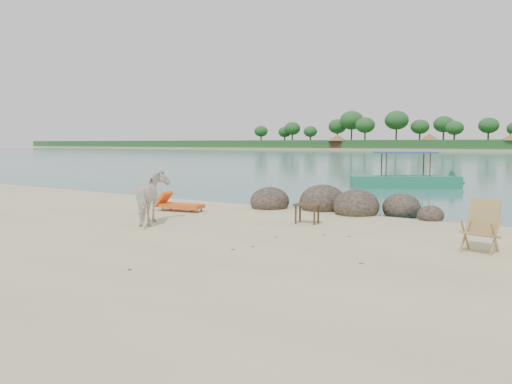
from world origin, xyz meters
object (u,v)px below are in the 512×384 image
lounge_chair (182,204)px  side_table (307,215)px  cow (153,198)px  boulders (335,205)px  deck_chair (480,228)px  boat_near (405,158)px

lounge_chair → side_table: bearing=-10.0°
side_table → cow: bearing=-153.7°
boulders → cow: cow is taller
cow → deck_chair: (8.32, 1.19, -0.20)m
lounge_chair → deck_chair: 9.47m
boulders → deck_chair: size_ratio=5.97×
boulders → deck_chair: deck_chair is taller
boulders → lounge_chair: size_ratio=3.56×
boulders → deck_chair: bearing=-38.5°
boulders → side_table: boulders is taller
side_table → boat_near: boat_near is taller
lounge_chair → deck_chair: (9.39, -1.16, 0.27)m
boulders → side_table: size_ratio=9.39×
cow → side_table: cow is taller
cow → side_table: bearing=176.1°
cow → lounge_chair: (-1.08, 2.35, -0.47)m
boulders → boat_near: bearing=95.6°
lounge_chair → boat_near: size_ratio=0.29×
cow → deck_chair: 8.40m
cow → boat_near: boat_near is taller
boulders → lounge_chair: bearing=-143.9°
lounge_chair → deck_chair: bearing=-18.0°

